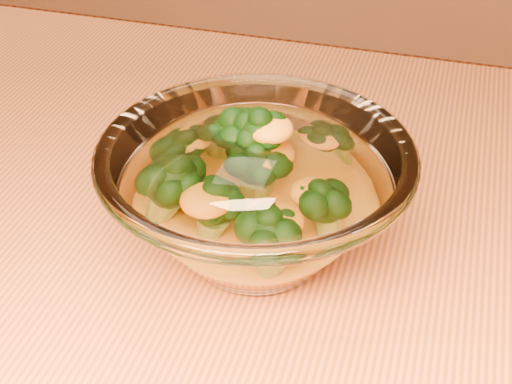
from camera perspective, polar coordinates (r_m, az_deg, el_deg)
table at (r=0.57m, az=-9.66°, el=-13.92°), size 1.20×0.80×0.75m
glass_bowl at (r=0.48m, az=0.00°, el=-0.44°), size 0.21×0.21×0.09m
cheese_sauce at (r=0.49m, az=0.00°, el=-2.26°), size 0.12×0.12×0.03m
broccoli_heap at (r=0.48m, az=-0.93°, el=1.64°), size 0.13×0.13×0.07m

